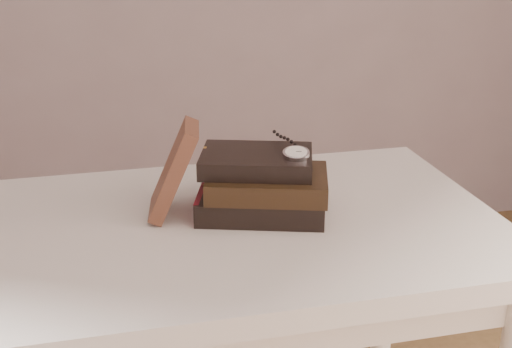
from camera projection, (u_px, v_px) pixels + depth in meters
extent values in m
cube|color=silver|center=(216.00, 233.00, 1.19)|extent=(1.00, 0.60, 0.04)
cube|color=white|center=(217.00, 263.00, 1.21)|extent=(0.88, 0.49, 0.08)
cylinder|color=white|center=(383.00, 309.00, 1.65)|extent=(0.05, 0.05, 0.71)
cube|color=black|center=(261.00, 202.00, 1.22)|extent=(0.26, 0.21, 0.04)
cube|color=beige|center=(263.00, 202.00, 1.22)|extent=(0.25, 0.20, 0.03)
cube|color=gold|center=(203.00, 195.00, 1.25)|extent=(0.01, 0.01, 0.04)
cube|color=maroon|center=(202.00, 200.00, 1.22)|extent=(0.05, 0.14, 0.04)
cube|color=black|center=(268.00, 183.00, 1.20)|extent=(0.24, 0.20, 0.04)
cube|color=beige|center=(269.00, 183.00, 1.20)|extent=(0.23, 0.19, 0.03)
cube|color=gold|center=(212.00, 177.00, 1.22)|extent=(0.01, 0.01, 0.04)
cube|color=black|center=(257.00, 161.00, 1.20)|extent=(0.23, 0.19, 0.03)
cube|color=beige|center=(258.00, 161.00, 1.20)|extent=(0.22, 0.17, 0.03)
cube|color=gold|center=(205.00, 156.00, 1.22)|extent=(0.01, 0.01, 0.03)
cube|color=#412219|center=(174.00, 170.00, 1.19)|extent=(0.11, 0.12, 0.17)
cylinder|color=silver|center=(296.00, 154.00, 1.17)|extent=(0.06, 0.06, 0.02)
cylinder|color=white|center=(296.00, 152.00, 1.16)|extent=(0.05, 0.05, 0.01)
torus|color=silver|center=(296.00, 152.00, 1.17)|extent=(0.05, 0.05, 0.01)
cylinder|color=silver|center=(296.00, 149.00, 1.19)|extent=(0.01, 0.01, 0.01)
cube|color=black|center=(296.00, 150.00, 1.17)|extent=(0.00, 0.01, 0.00)
cube|color=black|center=(299.00, 151.00, 1.16)|extent=(0.01, 0.00, 0.00)
sphere|color=black|center=(295.00, 145.00, 1.20)|extent=(0.01, 0.01, 0.01)
sphere|color=black|center=(291.00, 142.00, 1.21)|extent=(0.01, 0.01, 0.01)
sphere|color=black|center=(288.00, 139.00, 1.22)|extent=(0.01, 0.01, 0.01)
sphere|color=black|center=(284.00, 138.00, 1.23)|extent=(0.01, 0.01, 0.01)
sphere|color=black|center=(281.00, 137.00, 1.25)|extent=(0.01, 0.01, 0.01)
sphere|color=black|center=(278.00, 135.00, 1.26)|extent=(0.01, 0.01, 0.01)
sphere|color=black|center=(274.00, 132.00, 1.27)|extent=(0.01, 0.01, 0.01)
torus|color=silver|center=(209.00, 164.00, 1.27)|extent=(0.05, 0.03, 0.04)
torus|color=silver|center=(235.00, 165.00, 1.27)|extent=(0.05, 0.03, 0.04)
cylinder|color=silver|center=(222.00, 163.00, 1.27)|extent=(0.01, 0.01, 0.00)
cylinder|color=silver|center=(202.00, 158.00, 1.32)|extent=(0.03, 0.10, 0.02)
cylinder|color=silver|center=(248.00, 159.00, 1.32)|extent=(0.03, 0.10, 0.02)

